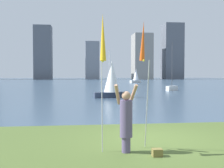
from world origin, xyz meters
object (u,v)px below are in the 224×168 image
person (126,119)px  sailboat_3 (136,76)px  kite_flag_left (103,40)px  bag (157,152)px  sailboat_2 (172,88)px  sailboat_1 (112,79)px  kite_flag_right (143,44)px

person → sailboat_3: sailboat_3 is taller
kite_flag_left → sailboat_3: (11.89, 53.92, -1.48)m
bag → sailboat_2: 27.12m
sailboat_2 → person: bearing=-111.4°
sailboat_3 → kite_flag_left: bearing=-102.4°
bag → sailboat_1: sailboat_1 is taller
person → sailboat_1: sailboat_1 is taller
sailboat_1 → sailboat_3: size_ratio=1.01×
sailboat_2 → sailboat_3: 28.79m
bag → kite_flag_right: bearing=95.0°
person → bag: 1.18m
kite_flag_left → sailboat_1: (2.12, 16.68, -1.34)m
bag → sailboat_3: bearing=79.0°
person → bag: size_ratio=7.19×
bag → sailboat_3: size_ratio=0.06×
person → sailboat_2: 26.97m
kite_flag_left → bag: size_ratio=14.45×
kite_flag_right → person: bearing=-130.1°
kite_flag_left → sailboat_1: size_ratio=0.91×
kite_flag_left → sailboat_3: 55.23m
kite_flag_right → sailboat_3: (10.62, 53.08, -1.48)m
sailboat_1 → sailboat_2: bearing=45.5°
kite_flag_right → sailboat_3: 54.15m
kite_flag_left → person: bearing=8.0°
bag → sailboat_2: size_ratio=0.04×
kite_flag_left → sailboat_1: sailboat_1 is taller
kite_flag_right → sailboat_1: (0.85, 15.84, -1.34)m
person → sailboat_1: size_ratio=0.45×
kite_flag_left → bag: 3.23m
kite_flag_right → sailboat_1: size_ratio=0.90×
kite_flag_right → sailboat_2: (9.22, 24.34, -2.60)m
sailboat_1 → sailboat_3: sailboat_1 is taller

